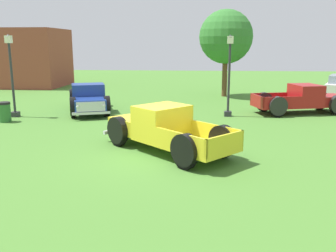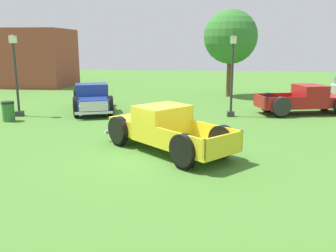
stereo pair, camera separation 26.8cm
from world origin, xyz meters
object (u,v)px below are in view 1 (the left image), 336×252
at_px(pickup_truck_behind_right, 89,99).
at_px(trash_can, 4,112).
at_px(lamp_post_far, 12,74).
at_px(pickup_truck_behind_left, 306,100).
at_px(oak_tree_east, 226,37).
at_px(lamp_post_near, 229,74).
at_px(pickup_truck_foreground, 161,129).

distance_m(pickup_truck_behind_right, trash_can, 4.28).
height_order(pickup_truck_behind_right, lamp_post_far, lamp_post_far).
bearing_deg(lamp_post_far, pickup_truck_behind_left, 8.37).
height_order(pickup_truck_behind_left, oak_tree_east, oak_tree_east).
height_order(lamp_post_near, trash_can, lamp_post_near).
bearing_deg(pickup_truck_foreground, lamp_post_far, 146.33).
bearing_deg(lamp_post_near, trash_can, -168.05).
bearing_deg(pickup_truck_behind_left, lamp_post_far, -171.63).
bearing_deg(pickup_truck_behind_left, trash_can, -166.84).
bearing_deg(lamp_post_near, pickup_truck_behind_left, 16.16).
height_order(lamp_post_near, oak_tree_east, oak_tree_east).
relative_size(lamp_post_near, trash_can, 4.29).
height_order(pickup_truck_behind_right, lamp_post_near, lamp_post_near).
bearing_deg(trash_can, pickup_truck_foreground, -27.28).
relative_size(pickup_truck_foreground, oak_tree_east, 0.83).
height_order(pickup_truck_foreground, lamp_post_near, lamp_post_near).
height_order(pickup_truck_behind_left, lamp_post_near, lamp_post_near).
bearing_deg(trash_can, lamp_post_far, 96.12).
relative_size(pickup_truck_behind_left, pickup_truck_behind_right, 0.99).
bearing_deg(pickup_truck_behind_right, oak_tree_east, 41.84).
distance_m(pickup_truck_foreground, lamp_post_far, 9.69).
bearing_deg(trash_can, pickup_truck_behind_right, 40.12).
xyz_separation_m(pickup_truck_behind_right, oak_tree_east, (7.75, 6.94, 3.36)).
xyz_separation_m(pickup_truck_foreground, lamp_post_far, (-7.98, 5.32, 1.40)).
relative_size(pickup_truck_foreground, pickup_truck_behind_left, 0.94).
xyz_separation_m(pickup_truck_foreground, pickup_truck_behind_right, (-4.58, 6.80, -0.01)).
bearing_deg(oak_tree_east, lamp_post_far, -142.94).
height_order(lamp_post_far, trash_can, lamp_post_far).
distance_m(lamp_post_near, oak_tree_east, 7.69).
xyz_separation_m(pickup_truck_behind_left, pickup_truck_behind_right, (-11.64, -0.73, 0.00)).
bearing_deg(pickup_truck_foreground, pickup_truck_behind_left, 46.85).
height_order(pickup_truck_behind_left, pickup_truck_behind_right, pickup_truck_behind_right).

